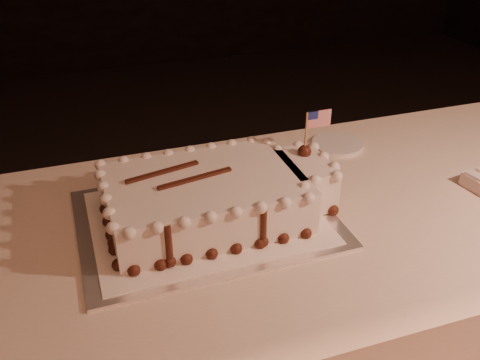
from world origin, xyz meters
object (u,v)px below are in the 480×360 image
object	(u,v)px
sheet_cake	(218,195)
banquet_table	(325,320)
cake_board	(206,219)
side_plate	(337,144)

from	to	relation	value
sheet_cake	banquet_table	bearing A→B (deg)	-6.88
cake_board	side_plate	size ratio (longest dim) A/B	3.88
sheet_cake	side_plate	bearing A→B (deg)	28.97
banquet_table	sheet_cake	xyz separation A→B (m)	(-0.28, 0.03, 0.43)
side_plate	cake_board	bearing A→B (deg)	-152.60
banquet_table	side_plate	distance (m)	0.48
banquet_table	side_plate	bearing A→B (deg)	62.94
banquet_table	sheet_cake	distance (m)	0.52
banquet_table	cake_board	distance (m)	0.49
cake_board	sheet_cake	xyz separation A→B (m)	(0.03, 0.00, 0.06)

